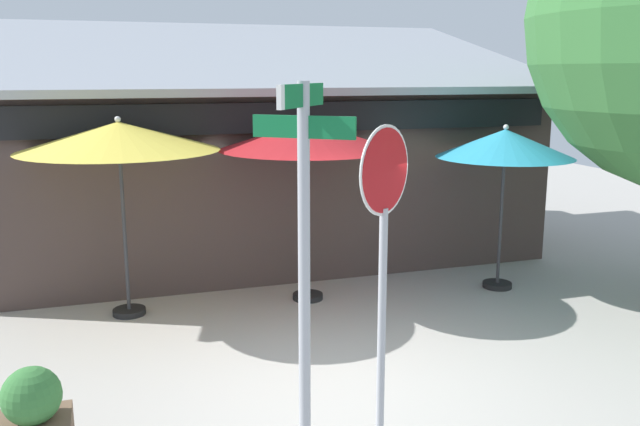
{
  "coord_description": "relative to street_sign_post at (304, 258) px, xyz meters",
  "views": [
    {
      "loc": [
        -2.3,
        -6.27,
        3.25
      ],
      "look_at": [
        0.14,
        1.2,
        1.6
      ],
      "focal_mm": 37.87,
      "sensor_mm": 36.0,
      "label": 1
    }
  ],
  "objects": [
    {
      "name": "ground_plane",
      "position": [
        0.93,
        1.71,
        -1.96
      ],
      "size": [
        28.0,
        28.0,
        0.1
      ],
      "primitive_type": "cube",
      "color": "#ADA8A0"
    },
    {
      "name": "stop_sign",
      "position": [
        0.79,
        0.36,
        0.05
      ],
      "size": [
        0.61,
        0.44,
        2.84
      ],
      "color": "#A8AAB2",
      "rests_on": "ground"
    },
    {
      "name": "patio_umbrella_teal_right",
      "position": [
        4.31,
        4.01,
        0.28
      ],
      "size": [
        2.02,
        2.02,
        2.5
      ],
      "color": "black",
      "rests_on": "ground"
    },
    {
      "name": "street_sign_post",
      "position": [
        0.0,
        0.0,
        0.0
      ],
      "size": [
        0.63,
        0.68,
        3.19
      ],
      "color": "#A8AAB2",
      "rests_on": "ground"
    },
    {
      "name": "patio_umbrella_mustard_left",
      "position": [
        -1.13,
        4.55,
        0.5
      ],
      "size": [
        2.6,
        2.6,
        2.69
      ],
      "color": "black",
      "rests_on": "ground"
    },
    {
      "name": "cafe_building",
      "position": [
        1.41,
        7.6,
        -0.34
      ],
      "size": [
        9.61,
        5.48,
        4.25
      ],
      "color": "#473833",
      "rests_on": "ground"
    },
    {
      "name": "patio_umbrella_crimson_center",
      "position": [
        1.38,
        4.4,
        0.45
      ],
      "size": [
        2.48,
        2.48,
        2.65
      ],
      "color": "black",
      "rests_on": "ground"
    },
    {
      "name": "sidewalk_planter",
      "position": [
        -2.03,
        1.01,
        -1.51
      ],
      "size": [
        0.58,
        0.58,
        0.89
      ],
      "color": "brown",
      "rests_on": "ground"
    }
  ]
}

